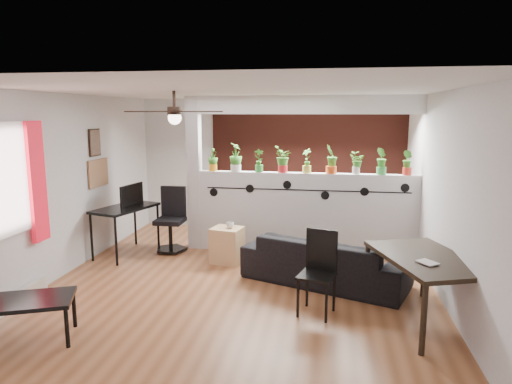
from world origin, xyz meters
name	(u,v)px	position (x,y,z in m)	size (l,w,h in m)	color
room_shell	(241,190)	(0.00, 0.00, 1.30)	(6.30, 7.10, 2.90)	brown
partition_wall	(306,213)	(0.80, 1.50, 0.68)	(3.60, 0.18, 1.35)	#BCBCC1
ceiling_header	(308,105)	(0.80, 1.50, 2.45)	(3.60, 0.18, 0.30)	silver
pier_column	(194,173)	(-1.11, 1.50, 1.30)	(0.22, 0.20, 2.60)	#BCBCC1
brick_panel	(311,166)	(0.80, 2.97, 1.30)	(3.90, 0.05, 2.60)	#AD4232
vine_decal	(306,190)	(0.80, 1.40, 1.08)	(3.31, 0.01, 0.30)	black
window_assembly	(8,183)	(-2.56, -1.20, 1.51)	(0.09, 1.30, 1.55)	white
baseboard_heater	(20,297)	(-2.54, -1.20, 0.09)	(0.08, 1.00, 0.18)	silver
corkboard	(98,173)	(-2.58, 0.95, 1.35)	(0.03, 0.60, 0.45)	#906445
framed_art	(95,143)	(-2.58, 0.90, 1.85)	(0.03, 0.34, 0.44)	#8C7259
ceiling_fan	(174,114)	(-0.80, -0.30, 2.31)	(1.19, 1.19, 0.43)	black
potted_plant_0	(213,158)	(-0.78, 1.50, 1.56)	(0.24, 0.25, 0.40)	orange
potted_plant_1	(236,157)	(-0.39, 1.50, 1.60)	(0.24, 0.28, 0.48)	white
potted_plant_2	(259,160)	(0.01, 1.50, 1.56)	(0.20, 0.16, 0.39)	#318733
potted_plant_3	(283,158)	(0.41, 1.50, 1.58)	(0.20, 0.24, 0.44)	red
potted_plant_4	(307,160)	(0.80, 1.50, 1.56)	(0.26, 0.26, 0.40)	#D4C54A
potted_plant_5	(331,158)	(1.20, 1.50, 1.60)	(0.27, 0.30, 0.47)	#E3501A
potted_plant_6	(356,162)	(1.59, 1.50, 1.54)	(0.20, 0.17, 0.36)	silver
potted_plant_7	(382,160)	(1.99, 1.50, 1.58)	(0.21, 0.25, 0.43)	green
potted_plant_8	(408,162)	(2.38, 1.50, 1.56)	(0.23, 0.25, 0.40)	red
sofa	(325,261)	(1.15, 0.16, 0.31)	(2.12, 0.84, 0.62)	black
cube_shelf	(227,245)	(-0.38, 0.79, 0.28)	(0.45, 0.40, 0.56)	tan
cup	(230,225)	(-0.33, 0.79, 0.60)	(0.12, 0.12, 0.09)	gray
computer_desk	(125,211)	(-2.12, 0.91, 0.73)	(0.87, 1.23, 0.80)	black
monitor	(129,199)	(-2.12, 1.06, 0.90)	(0.06, 0.34, 0.19)	black
office_chair	(171,224)	(-1.45, 1.22, 0.47)	(0.56, 0.56, 1.07)	black
dining_table	(426,263)	(2.25, -0.88, 0.69)	(1.27, 1.61, 0.77)	black
book	(422,264)	(2.15, -1.18, 0.78)	(0.15, 0.21, 0.02)	gray
folding_chair	(319,264)	(1.09, -0.80, 0.58)	(0.49, 0.49, 0.98)	black
coffee_table	(22,304)	(-1.88, -2.02, 0.41)	(1.11, 0.88, 0.46)	black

